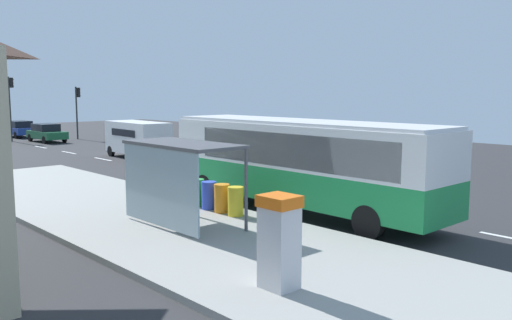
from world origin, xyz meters
TOP-DOWN VIEW (x-y plane):
  - ground_plane at (0.00, 14.00)m, footprint 56.00×92.00m
  - sidewalk_platform at (-6.40, 2.00)m, footprint 6.20×30.00m
  - lane_stripe_seg_1 at (0.25, -1.00)m, footprint 0.16×2.20m
  - lane_stripe_seg_2 at (0.25, 4.00)m, footprint 0.16×2.20m
  - lane_stripe_seg_3 at (0.25, 9.00)m, footprint 0.16×2.20m
  - lane_stripe_seg_4 at (0.25, 14.00)m, footprint 0.16×2.20m
  - lane_stripe_seg_5 at (0.25, 19.00)m, footprint 0.16×2.20m
  - lane_stripe_seg_6 at (0.25, 24.00)m, footprint 0.16×2.20m
  - lane_stripe_seg_7 at (0.25, 29.00)m, footprint 0.16×2.20m
  - bus at (-1.71, 0.66)m, footprint 2.58×11.02m
  - white_van at (2.20, 18.08)m, footprint 2.24×5.29m
  - sedan_near at (2.30, 32.94)m, footprint 1.88×4.42m
  - sedan_far at (2.30, 39.42)m, footprint 1.96×4.46m
  - ticket_machine at (-7.79, -4.36)m, footprint 0.66×0.76m
  - recycling_bin_yellow at (-4.20, 1.17)m, footprint 0.52×0.52m
  - recycling_bin_orange at (-4.20, 1.87)m, footprint 0.52×0.52m
  - recycling_bin_blue at (-4.20, 2.57)m, footprint 0.52×0.52m
  - recycling_bin_green at (-4.20, 3.27)m, footprint 0.52×0.52m
  - traffic_light_near_side at (5.50, 33.81)m, footprint 0.49×0.28m
  - traffic_light_median at (0.39, 35.41)m, footprint 0.49×0.28m
  - bus_shelter at (-6.41, 1.39)m, footprint 1.80×4.00m

SIDE VIEW (x-z plane):
  - ground_plane at x=0.00m, z-range -0.04..0.00m
  - lane_stripe_seg_1 at x=0.25m, z-range 0.00..0.01m
  - lane_stripe_seg_2 at x=0.25m, z-range 0.00..0.01m
  - lane_stripe_seg_3 at x=0.25m, z-range 0.00..0.01m
  - lane_stripe_seg_4 at x=0.25m, z-range 0.00..0.01m
  - lane_stripe_seg_5 at x=0.25m, z-range 0.00..0.01m
  - lane_stripe_seg_6 at x=0.25m, z-range 0.00..0.01m
  - lane_stripe_seg_7 at x=0.25m, z-range 0.00..0.01m
  - sidewalk_platform at x=-6.40m, z-range 0.00..0.18m
  - recycling_bin_yellow at x=-4.20m, z-range 0.18..1.13m
  - recycling_bin_orange at x=-4.20m, z-range 0.18..1.13m
  - recycling_bin_blue at x=-4.20m, z-range 0.18..1.13m
  - recycling_bin_green at x=-4.20m, z-range 0.18..1.13m
  - sedan_near at x=2.30m, z-range 0.03..1.55m
  - sedan_far at x=2.30m, z-range 0.03..1.55m
  - ticket_machine at x=-7.79m, z-range 0.20..2.14m
  - white_van at x=2.20m, z-range 0.19..2.49m
  - bus at x=-1.71m, z-range 0.24..3.45m
  - bus_shelter at x=-6.41m, z-range 0.85..3.35m
  - traffic_light_near_side at x=5.50m, z-range 0.78..5.40m
  - traffic_light_median at x=0.39m, z-range 0.87..6.30m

